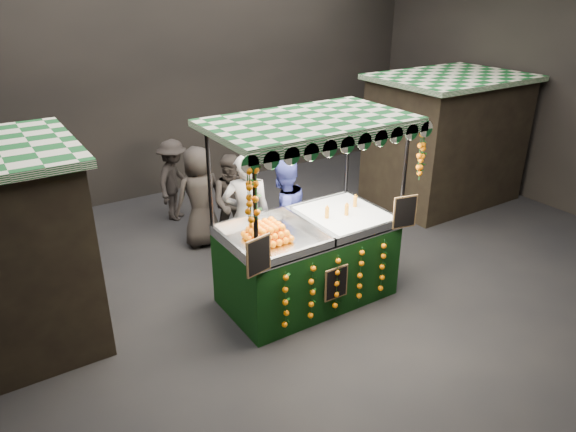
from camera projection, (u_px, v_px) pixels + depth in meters
ground at (311, 286)px, 8.12m from camera, size 12.00×12.00×0.00m
market_hall at (316, 60)px, 6.72m from camera, size 12.10×10.10×5.05m
neighbour_stall_right at (445, 138)px, 10.89m from camera, size 3.00×2.20×2.60m
juice_stall at (309, 248)px, 7.48m from camera, size 2.79×1.64×2.70m
vendor_grey at (247, 216)px, 8.05m from camera, size 0.87×0.74×2.02m
vendor_blue at (283, 216)px, 8.28m from camera, size 0.98×0.81×1.86m
shopper_1 at (234, 202)px, 9.01m from camera, size 1.01×0.93×1.68m
shopper_2 at (40, 186)px, 9.60m from camera, size 1.11×0.77×1.76m
shopper_3 at (174, 180)px, 10.10m from camera, size 1.15×1.14×1.60m
shopper_4 at (200, 197)px, 9.06m from camera, size 0.89×0.59×1.79m
shopper_5 at (391, 140)px, 12.40m from camera, size 1.06×1.67×1.72m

